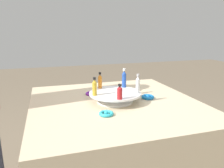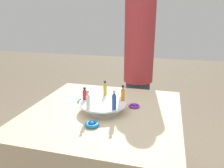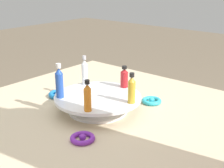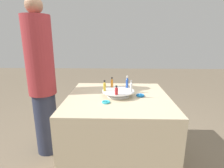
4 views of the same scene
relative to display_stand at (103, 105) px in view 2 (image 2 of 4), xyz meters
The scene contains 11 objects.
party_table 0.41m from the display_stand, ahead, with size 1.05×1.05×0.75m.
display_stand is the anchor object (origin of this frame).
bottle_orange 0.16m from the display_stand, 118.81° to the left, with size 0.03×0.03×0.11m.
bottle_gold 0.16m from the display_stand, 169.19° to the right, with size 0.03×0.03×0.11m.
bottle_red 0.15m from the display_stand, 97.19° to the right, with size 0.03×0.03×0.09m.
bottle_clear 0.16m from the display_stand, 25.19° to the right, with size 0.02×0.02×0.12m.
bottle_blue 0.16m from the display_stand, 46.81° to the left, with size 0.03×0.03×0.13m.
ribbon_bow_blue 0.23m from the display_stand, ahead, with size 0.09×0.09×0.03m.
ribbon_bow_purple 0.23m from the display_stand, 120.18° to the left, with size 0.08×0.08×0.02m.
ribbon_bow_teal 0.23m from the display_stand, 119.82° to the right, with size 0.08×0.08×0.02m.
person_figure 0.85m from the display_stand, behind, with size 0.29×0.29×1.73m.
Camera 2 is at (1.33, 0.41, 1.38)m, focal length 35.00 mm.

